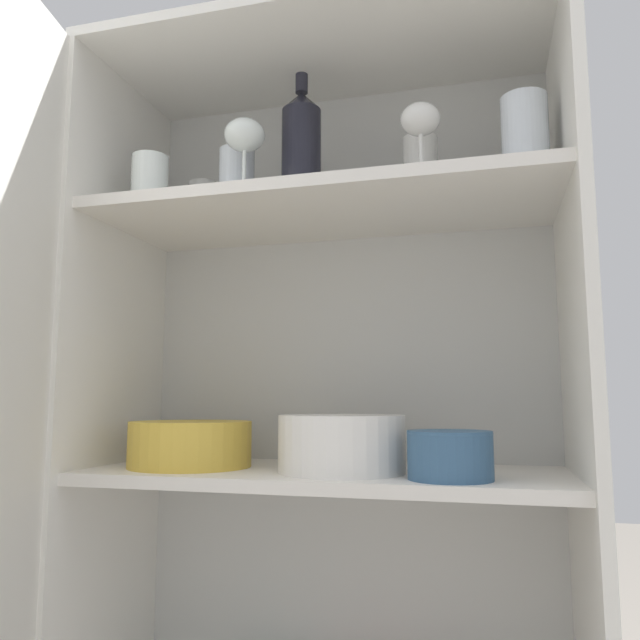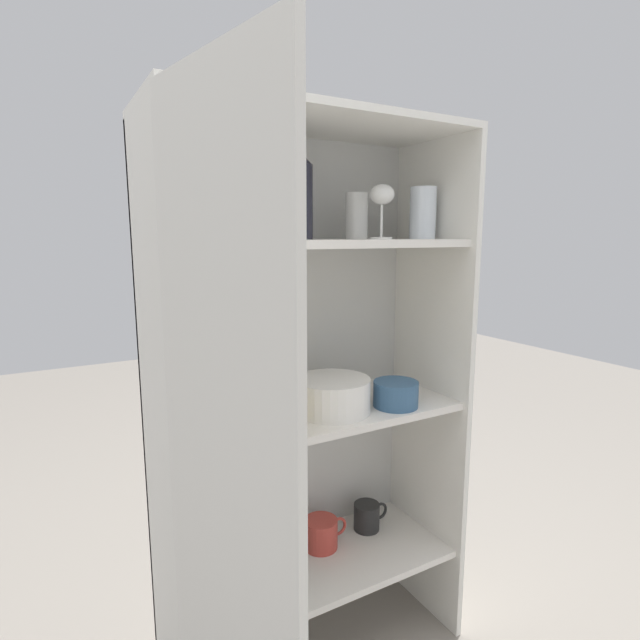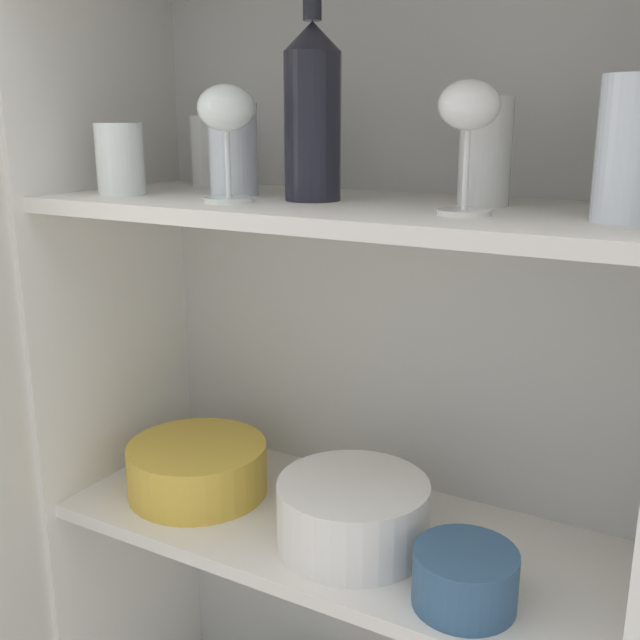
{
  "view_description": "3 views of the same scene",
  "coord_description": "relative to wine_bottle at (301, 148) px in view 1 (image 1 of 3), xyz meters",
  "views": [
    {
      "loc": [
        0.27,
        -0.86,
        0.84
      ],
      "look_at": [
        -0.02,
        0.2,
        0.98
      ],
      "focal_mm": 35.0,
      "sensor_mm": 36.0,
      "label": 1
    },
    {
      "loc": [
        -0.61,
        -0.96,
        1.18
      ],
      "look_at": [
        0.01,
        0.15,
        0.97
      ],
      "focal_mm": 28.0,
      "sensor_mm": 36.0,
      "label": 2
    },
    {
      "loc": [
        0.44,
        -0.67,
        1.28
      ],
      "look_at": [
        -0.04,
        0.18,
        1.01
      ],
      "focal_mm": 42.0,
      "sensor_mm": 36.0,
      "label": 3
    }
  ],
  "objects": [
    {
      "name": "mixing_bowl_large",
      "position": [
        -0.19,
        -0.02,
        -0.52
      ],
      "size": [
        0.21,
        0.21,
        0.08
      ],
      "color": "gold",
      "rests_on": "shelf_board_middle"
    },
    {
      "name": "wine_glass_0",
      "position": [
        0.22,
        -0.05,
        -0.01
      ],
      "size": [
        0.06,
        0.06,
        0.14
      ],
      "color": "white",
      "rests_on": "shelf_board_upper"
    },
    {
      "name": "plate_stack_white",
      "position": [
        0.08,
        -0.03,
        -0.51
      ],
      "size": [
        0.2,
        0.2,
        0.09
      ],
      "color": "white",
      "rests_on": "shelf_board_middle"
    },
    {
      "name": "shelf_board_upper",
      "position": [
        0.04,
        0.0,
        -0.12
      ],
      "size": [
        0.78,
        0.32,
        0.02
      ],
      "primitive_type": "cube",
      "color": "silver"
    },
    {
      "name": "tumbler_glass_1",
      "position": [
        0.2,
        0.05,
        -0.05
      ],
      "size": [
        0.06,
        0.06,
        0.12
      ],
      "color": "white",
      "rests_on": "shelf_board_upper"
    },
    {
      "name": "wine_bottle",
      "position": [
        0.0,
        0.0,
        0.0
      ],
      "size": [
        0.07,
        0.07,
        0.25
      ],
      "color": "black",
      "rests_on": "shelf_board_upper"
    },
    {
      "name": "tumbler_glass_0",
      "position": [
        -0.26,
        -0.06,
        -0.06
      ],
      "size": [
        0.06,
        0.06,
        0.09
      ],
      "color": "white",
      "rests_on": "shelf_board_upper"
    },
    {
      "name": "cupboard_side_right",
      "position": [
        0.44,
        0.0,
        -0.56
      ],
      "size": [
        0.02,
        0.35,
        1.45
      ],
      "primitive_type": "cube",
      "color": "white",
      "rests_on": "ground_plane"
    },
    {
      "name": "wine_glass_1",
      "position": [
        -0.08,
        -0.07,
        -0.01
      ],
      "size": [
        0.07,
        0.07,
        0.14
      ],
      "color": "white",
      "rests_on": "shelf_board_upper"
    },
    {
      "name": "cupboard_back_panel",
      "position": [
        0.04,
        0.17,
        -0.56
      ],
      "size": [
        0.82,
        0.02,
        1.45
      ],
      "primitive_type": "cube",
      "color": "silver",
      "rests_on": "ground_plane"
    },
    {
      "name": "shelf_board_middle",
      "position": [
        0.04,
        0.0,
        -0.57
      ],
      "size": [
        0.78,
        0.32,
        0.02
      ],
      "primitive_type": "cube",
      "color": "silver"
    },
    {
      "name": "serving_bowl_small",
      "position": [
        0.25,
        -0.08,
        -0.52
      ],
      "size": [
        0.12,
        0.12,
        0.07
      ],
      "color": "#33567A",
      "rests_on": "shelf_board_middle"
    },
    {
      "name": "tumbler_glass_2",
      "position": [
        0.38,
        -0.02,
        -0.04
      ],
      "size": [
        0.07,
        0.07,
        0.14
      ],
      "color": "white",
      "rests_on": "shelf_board_upper"
    },
    {
      "name": "cupboard_top_panel",
      "position": [
        0.04,
        0.0,
        0.18
      ],
      "size": [
        0.82,
        0.35,
        0.02
      ],
      "primitive_type": "cube",
      "color": "white",
      "rests_on": "cupboard_side_left"
    },
    {
      "name": "tumbler_glass_4",
      "position": [
        -0.24,
        0.11,
        -0.06
      ],
      "size": [
        0.06,
        0.06,
        0.1
      ],
      "color": "white",
      "rests_on": "shelf_board_upper"
    },
    {
      "name": "tumbler_glass_3",
      "position": [
        -0.13,
        0.01,
        -0.05
      ],
      "size": [
        0.06,
        0.06,
        0.12
      ],
      "color": "white",
      "rests_on": "shelf_board_upper"
    },
    {
      "name": "cupboard_side_left",
      "position": [
        -0.36,
        0.0,
        -0.56
      ],
      "size": [
        0.02,
        0.35,
        1.45
      ],
      "primitive_type": "cube",
      "color": "white",
      "rests_on": "ground_plane"
    }
  ]
}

